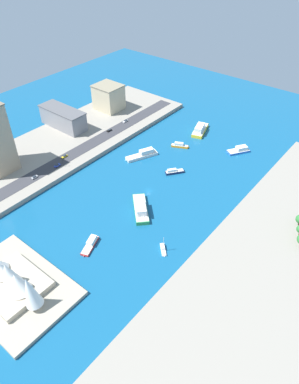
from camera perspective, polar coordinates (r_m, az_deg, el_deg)
The scene contains 22 objects.
ground_plane at distance 239.25m, azimuth -0.11°, elevation 0.14°, with size 440.00×440.00×0.00m, color #145684.
quay_west at distance 209.27m, azimuth 19.78°, elevation -9.27°, with size 70.00×240.00×3.41m, color gray.
quay_east at distance 293.15m, azimuth -14.09°, elevation 7.35°, with size 70.00×240.00×3.41m, color gray.
peninsula_point at distance 196.28m, azimuth -21.00°, elevation -14.23°, with size 62.35×42.51×2.00m, color #A89E89.
road_strip at distance 278.70m, azimuth -11.56°, elevation 6.42°, with size 11.81×228.00×0.15m, color #38383D.
ferry_white_commuter at distance 272.43m, azimuth -1.05°, elevation 6.09°, with size 15.94×26.03×5.66m.
sailboat_small_white at distance 200.58m, azimuth 2.21°, elevation -9.16°, with size 8.34×8.34×10.90m.
tugboat_red at distance 205.16m, azimuth -9.50°, elevation -8.24°, with size 9.92×16.26×3.56m.
catamaran_blue at distance 287.28m, azimuth 14.31°, elevation 6.60°, with size 15.51×18.65×4.47m.
ferry_green_doubledeck at distance 222.28m, azimuth -1.43°, elevation -2.61°, with size 25.12×24.76×7.00m.
water_taxi_orange at distance 285.29m, azimuth 4.90°, elevation 7.50°, with size 14.29×8.74×4.05m.
ferry_yellow_fast at distance 307.49m, azimuth 8.15°, elevation 9.98°, with size 15.82×26.71×7.23m.
patrol_launch_navy at distance 255.60m, azimuth 4.03°, elevation 3.32°, with size 10.94×13.35×3.72m.
office_block_beige at distance 335.19m, azimuth -6.62°, elevation 14.96°, with size 23.86×21.37×22.49m.
warehouse_low_gray at distance 312.28m, azimuth -13.76°, elevation 11.55°, with size 43.50×16.25×16.12m.
hatchback_blue at distance 264.86m, azimuth -14.70°, elevation 4.19°, with size 2.04×4.68×1.51m.
sedan_silver at distance 257.26m, azimuth -18.06°, elevation 2.31°, with size 2.00×4.41×1.66m.
taxi_yellow_cab at distance 273.67m, azimuth -13.56°, elevation 5.64°, with size 2.07×4.93×1.59m.
suv_black at distance 301.73m, azimuth -6.51°, elevation 9.87°, with size 1.82×4.89×1.48m.
van_white at distance 314.79m, azimuth -3.92°, elevation 11.36°, with size 1.96×5.22×1.64m.
traffic_light_waterfront at distance 261.56m, azimuth -13.81°, elevation 4.79°, with size 0.36×0.36×6.50m.
opera_landmark at distance 189.77m, azimuth -21.34°, elevation -13.02°, with size 42.55×27.49×20.59m.
Camera 1 is at (-116.79, 144.75, 150.49)m, focal length 33.05 mm.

